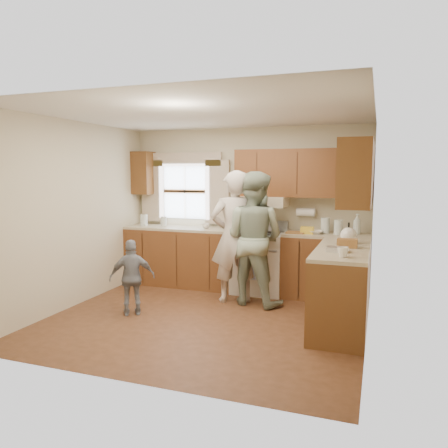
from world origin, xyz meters
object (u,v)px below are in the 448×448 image
at_px(stove, 259,262).
at_px(woman_right, 254,238).
at_px(woman_left, 234,237).
at_px(child, 132,277).

height_order(stove, woman_right, woman_right).
relative_size(stove, woman_left, 0.58).
xyz_separation_m(woman_left, child, (-1.03, -1.00, -0.43)).
distance_m(stove, woman_right, 0.74).
bearing_deg(child, woman_right, -175.71).
bearing_deg(stove, woman_left, -109.80).
xyz_separation_m(woman_right, child, (-1.32, -1.00, -0.43)).
relative_size(stove, child, 1.10).
bearing_deg(woman_left, child, 13.94).
bearing_deg(child, woman_left, -168.91).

